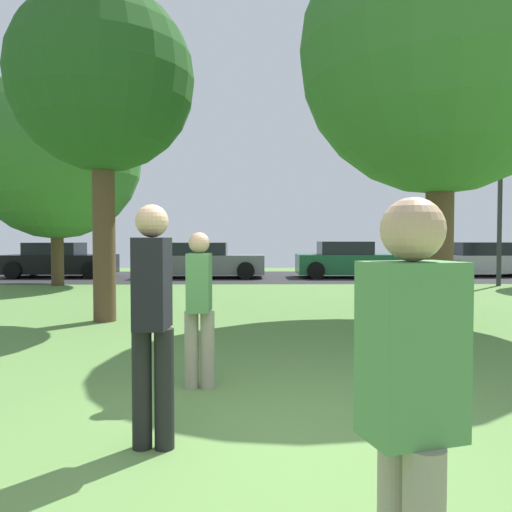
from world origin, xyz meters
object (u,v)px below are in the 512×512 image
person_bystander (153,314)px  street_lamp_post (500,214)px  birch_tree_lone (102,82)px  parked_car_grey (203,261)px  person_catcher (411,412)px  parked_car_green (349,261)px  maple_tree_near (442,53)px  person_walking (199,304)px  oak_tree_center (56,155)px  parked_car_silver (484,260)px  parked_car_black (60,261)px

person_bystander → street_lamp_post: size_ratio=0.38×
birch_tree_lone → parked_car_grey: 10.78m
person_catcher → parked_car_green: person_catcher is taller
person_catcher → birch_tree_lone: bearing=-82.9°
maple_tree_near → person_walking: size_ratio=4.71×
oak_tree_center → parked_car_silver: bearing=14.1°
birch_tree_lone → person_bystander: bearing=-70.9°
parked_car_silver → person_bystander: bearing=-121.6°
birch_tree_lone → parked_car_black: bearing=114.2°
parked_car_grey → parked_car_silver: (11.14, 0.73, -0.00)m
parked_car_green → parked_car_silver: parked_car_green is taller
person_bystander → street_lamp_post: (8.57, 12.22, 1.29)m
maple_tree_near → parked_car_green: 11.04m
person_catcher → parked_car_grey: person_catcher is taller
oak_tree_center → parked_car_green: (9.89, 3.15, -3.49)m
person_catcher → person_bystander: person_bystander is taller
person_catcher → parked_car_green: size_ratio=0.40×
person_bystander → parked_car_black: person_bystander is taller
birch_tree_lone → person_bystander: 6.75m
parked_car_black → parked_car_silver: 16.71m
oak_tree_center → person_walking: size_ratio=4.36×
person_catcher → parked_car_green: (3.27, 17.52, -0.26)m
oak_tree_center → parked_car_grey: size_ratio=1.49×
parked_car_green → person_walking: bearing=-106.9°
parked_car_black → parked_car_grey: 5.58m
person_bystander → maple_tree_near: bearing=-34.0°
parked_car_grey → parked_car_green: bearing=0.1°
birch_tree_lone → parked_car_grey: (0.85, 10.11, -3.66)m
parked_car_black → parked_car_grey: bearing=-3.8°
parked_car_green → street_lamp_post: 5.57m
parked_car_black → street_lamp_post: street_lamp_post is taller
person_bystander → person_walking: person_bystander is taller
person_walking → person_catcher: bearing=-159.9°
person_catcher → maple_tree_near: bearing=-127.4°
person_catcher → person_bystander: 2.23m
person_bystander → person_catcher: bearing=-143.4°
person_bystander → parked_car_grey: size_ratio=0.38×
birch_tree_lone → parked_car_green: (6.43, 10.11, -3.64)m
maple_tree_near → person_walking: (-3.90, -4.00, -3.93)m
birch_tree_lone → parked_car_black: size_ratio=1.46×
person_walking → parked_car_silver: 17.93m
parked_car_black → parked_car_green: (11.14, -0.36, 0.02)m
person_walking → birch_tree_lone: bearing=29.6°
street_lamp_post → maple_tree_near: bearing=-123.4°
parked_car_grey → street_lamp_post: street_lamp_post is taller
parked_car_grey → parked_car_silver: size_ratio=1.06×
parked_car_grey → street_lamp_post: 10.36m
maple_tree_near → parked_car_silver: 13.15m
person_bystander → street_lamp_post: street_lamp_post is taller
oak_tree_center → parked_car_black: size_ratio=1.66×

